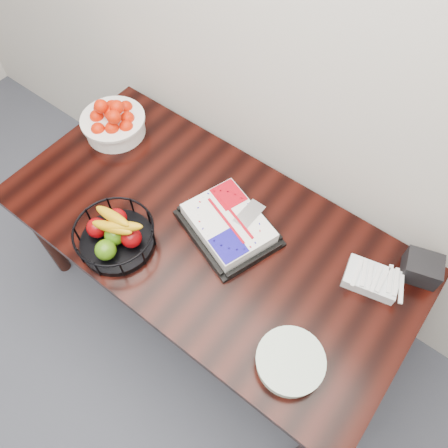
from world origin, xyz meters
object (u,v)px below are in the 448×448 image
Objects in this scene: napkin_box at (422,268)px; cake_tray at (228,225)px; table at (208,240)px; fruit_basket at (115,235)px; tangerine_bowl at (113,120)px; plate_stack at (290,362)px.

cake_tray is at bearing -157.93° from napkin_box.
napkin_box is (0.79, 0.35, 0.14)m from table.
fruit_basket is (-0.25, -0.28, 0.16)m from table.
fruit_basket is 1.22m from napkin_box.
fruit_basket is at bearing -148.93° from napkin_box.
table is 5.82× the size of tangerine_bowl.
cake_tray reaches higher than plate_stack.
fruit_basket is at bearing -178.78° from plate_stack.
cake_tray is 1.47× the size of fruit_basket.
fruit_basket is at bearing -133.65° from cake_tray.
tangerine_bowl is at bearing 135.88° from fruit_basket.
fruit_basket is at bearing -131.83° from table.
cake_tray is 1.55× the size of tangerine_bowl.
plate_stack is at bearing -24.15° from table.
cake_tray is at bearing 148.19° from plate_stack.
fruit_basket is (0.46, -0.45, -0.01)m from tangerine_bowl.
fruit_basket reaches higher than table.
napkin_box is at bearing 6.87° from tangerine_bowl.
table is 7.38× the size of plate_stack.
cake_tray is 0.79m from tangerine_bowl.
plate_stack is (1.29, -0.43, -0.05)m from tangerine_bowl.
tangerine_bowl reaches higher than napkin_box.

